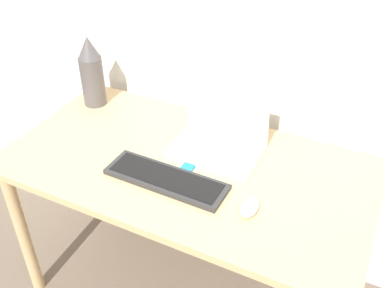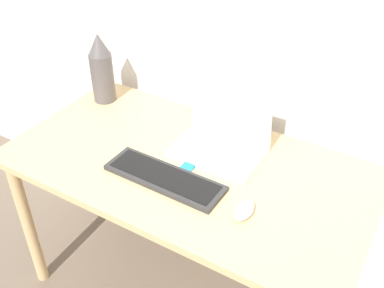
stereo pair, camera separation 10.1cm
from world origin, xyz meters
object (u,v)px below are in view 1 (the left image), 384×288
at_px(keyboard, 166,179).
at_px(vase, 92,72).
at_px(mouse, 250,207).
at_px(laptop, 220,137).
at_px(mp3_player, 188,167).

height_order(keyboard, vase, vase).
bearing_deg(vase, mouse, -21.80).
xyz_separation_m(keyboard, mouse, (0.31, -0.01, 0.01)).
relative_size(laptop, keyboard, 0.75).
xyz_separation_m(keyboard, vase, (-0.54, 0.33, 0.14)).
xyz_separation_m(laptop, vase, (-0.63, 0.07, 0.10)).
height_order(mouse, mp3_player, mouse).
bearing_deg(mouse, keyboard, 178.03).
height_order(laptop, mouse, laptop).
height_order(laptop, keyboard, laptop).
bearing_deg(mouse, laptop, 129.50).
distance_m(laptop, keyboard, 0.28).
relative_size(laptop, mouse, 3.31).
bearing_deg(laptop, mp3_player, -107.77).
height_order(laptop, vase, vase).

